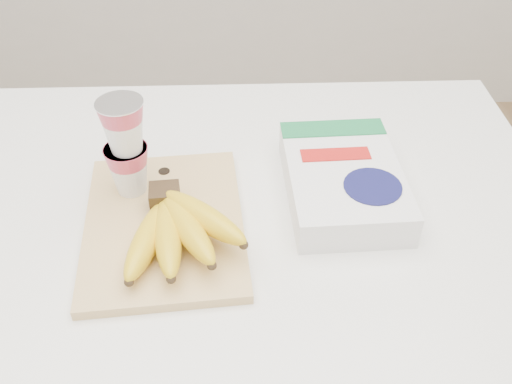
{
  "coord_description": "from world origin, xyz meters",
  "views": [
    {
      "loc": [
        0.14,
        -0.66,
        1.66
      ],
      "look_at": [
        0.16,
        0.04,
        1.06
      ],
      "focal_mm": 40.0,
      "sensor_mm": 36.0,
      "label": 1
    }
  ],
  "objects_px": {
    "cereal_box": "(343,180)",
    "yogurt_stack": "(125,145)",
    "bananas": "(176,228)",
    "cutting_board": "(164,224)"
  },
  "relations": [
    {
      "from": "cereal_box",
      "to": "yogurt_stack",
      "type": "bearing_deg",
      "value": 177.13
    },
    {
      "from": "yogurt_stack",
      "to": "cereal_box",
      "type": "distance_m",
      "value": 0.36
    },
    {
      "from": "cereal_box",
      "to": "bananas",
      "type": "bearing_deg",
      "value": -158.06
    },
    {
      "from": "cutting_board",
      "to": "cereal_box",
      "type": "height_order",
      "value": "cereal_box"
    },
    {
      "from": "bananas",
      "to": "yogurt_stack",
      "type": "bearing_deg",
      "value": 123.39
    },
    {
      "from": "cutting_board",
      "to": "yogurt_stack",
      "type": "relative_size",
      "value": 1.98
    },
    {
      "from": "cutting_board",
      "to": "bananas",
      "type": "distance_m",
      "value": 0.07
    },
    {
      "from": "cutting_board",
      "to": "bananas",
      "type": "xyz_separation_m",
      "value": [
        0.03,
        -0.05,
        0.04
      ]
    },
    {
      "from": "bananas",
      "to": "cereal_box",
      "type": "bearing_deg",
      "value": 24.22
    },
    {
      "from": "cereal_box",
      "to": "cutting_board",
      "type": "bearing_deg",
      "value": -168.32
    }
  ]
}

